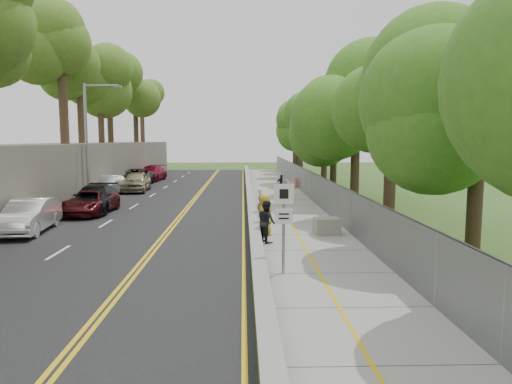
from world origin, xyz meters
name	(u,v)px	position (x,y,z in m)	size (l,w,h in m)	color
ground	(249,252)	(0.00, 0.00, 0.00)	(140.00, 140.00, 0.00)	#33511E
road	(170,200)	(-5.40, 15.00, 0.02)	(11.20, 66.00, 0.04)	black
sidewalk	(282,200)	(2.55, 15.00, 0.03)	(4.20, 66.00, 0.05)	gray
jersey_barrier	(250,196)	(0.25, 15.00, 0.30)	(0.42, 66.00, 0.60)	#8AD338
rock_embankment	(52,173)	(-13.50, 15.00, 2.00)	(5.00, 66.00, 4.00)	#595147
chainlink_fence	(312,186)	(4.65, 15.00, 1.00)	(0.04, 66.00, 2.00)	slate
trees_embankment	(53,47)	(-13.00, 15.00, 10.50)	(6.40, 66.00, 13.00)	#567E26
trees_fenceside	(346,100)	(7.00, 15.00, 7.00)	(7.00, 66.00, 14.00)	#478324
streetlight	(90,134)	(-10.46, 14.00, 4.64)	(2.52, 0.22, 8.00)	gray
signpost	(284,214)	(1.05, -3.02, 1.96)	(0.62, 0.09, 3.10)	gray
construction_barrel	(294,183)	(4.30, 22.76, 0.48)	(0.52, 0.52, 0.86)	red
concrete_block	(327,226)	(3.53, 3.00, 0.42)	(1.11, 0.83, 0.74)	gray
car_1	(29,216)	(-10.03, 3.84, 0.80)	(1.62, 4.64, 1.53)	white
car_2	(90,202)	(-9.00, 9.04, 0.72)	(2.24, 4.87, 1.35)	#4E1117
car_3	(95,199)	(-9.00, 9.98, 0.81)	(2.16, 5.32, 1.54)	black
car_4	(136,182)	(-9.00, 20.55, 0.87)	(1.95, 4.85, 1.65)	gray
car_5	(108,186)	(-10.50, 17.83, 0.81)	(1.62, 4.65, 1.53)	#B3B5BA
car_6	(136,177)	(-10.21, 25.51, 0.82)	(2.58, 5.60, 1.56)	black
car_7	(152,173)	(-9.73, 30.55, 0.83)	(2.21, 5.44, 1.58)	maroon
car_8	(152,171)	(-10.16, 33.06, 0.84)	(1.88, 4.67, 1.59)	white
painter_0	(265,215)	(0.75, 2.85, 0.97)	(0.89, 0.58, 1.83)	gold
painter_1	(260,202)	(0.75, 8.06, 0.83)	(0.57, 0.37, 1.56)	silver
painter_2	(267,222)	(0.75, 1.46, 0.92)	(0.85, 0.66, 1.74)	black
painter_3	(262,209)	(0.75, 5.57, 0.81)	(0.98, 0.56, 1.52)	brown
person_far	(281,184)	(2.80, 18.43, 0.81)	(0.89, 0.37, 1.52)	black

